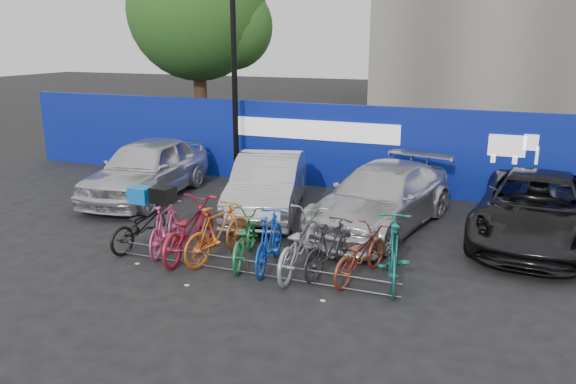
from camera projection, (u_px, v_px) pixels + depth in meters
The scene contains 21 objects.
ground at pixel (261, 263), 10.78m from camera, with size 100.00×100.00×0.00m, color black.
hoarding at pixel (347, 147), 15.85m from camera, with size 22.00×0.18×2.40m.
tree at pixel (203, 14), 20.86m from camera, with size 5.40×5.20×7.80m.
lamppost at pixel (234, 71), 15.89m from camera, with size 0.25×0.50×6.11m.
bike_rack at pixel (248, 267), 10.20m from camera, with size 5.60×0.03×0.30m.
car_0 at pixel (147, 168), 15.09m from camera, with size 1.89×4.69×1.60m, color silver.
car_1 at pixel (268, 185), 13.69m from camera, with size 1.52×4.37×1.44m, color #A4A3A8.
car_2 at pixel (382, 197), 12.66m from camera, with size 1.98×4.86×1.41m, color #BBBAC0.
car_3 at pixel (536, 209), 11.84m from camera, with size 2.33×5.05×1.40m, color black.
bike_0 at pixel (143, 225), 11.53m from camera, with size 0.63×1.81×0.95m, color black.
bike_1 at pixel (165, 227), 11.27m from camera, with size 0.49×1.72×1.03m, color #EE5195.
bike_2 at pixel (188, 229), 11.02m from camera, with size 0.74×2.11×1.11m, color #A81931.
bike_3 at pixel (218, 232), 10.81m from camera, with size 0.53×1.88×1.13m, color orange.
bike_4 at pixel (244, 238), 10.74m from camera, with size 0.64×1.83×0.96m, color #227E3F.
bike_5 at pixel (269, 241), 10.43m from camera, with size 0.51×1.81×1.08m, color blue.
bike_6 at pixel (299, 243), 10.26m from camera, with size 0.73×2.11×1.11m, color #9A9CA0.
bike_7 at pixel (330, 247), 10.18m from camera, with size 0.48×1.70×1.02m, color #262628.
bike_8 at pixel (360, 254), 9.98m from camera, with size 0.62×1.77×0.93m, color maroon.
bike_9 at pixel (394, 251), 9.76m from camera, with size 0.57×2.00×1.20m, color #176E65.
cargo_crate at pixel (141, 195), 11.36m from camera, with size 0.45×0.35×0.32m, color #0C64BB.
cargo_topcase at pixel (163, 195), 11.09m from camera, with size 0.42×0.38×0.31m, color black.
Camera 1 is at (4.14, -9.16, 4.17)m, focal length 35.00 mm.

